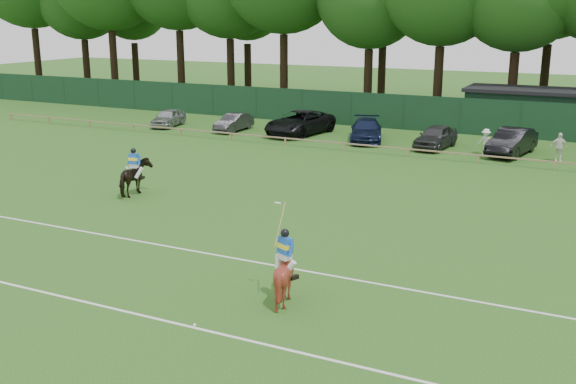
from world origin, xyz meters
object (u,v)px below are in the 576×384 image
Objects in this scene: sedan_grey at (234,122)px; suv_black at (300,123)px; horse_chestnut at (285,275)px; polo_ball at (195,325)px; hatch_grey at (436,137)px; spectator_left at (486,142)px; utility_shed at (527,110)px; sedan_silver at (168,118)px; spectator_mid at (559,147)px; estate_black at (512,142)px; sedan_navy at (366,130)px; horse_dark at (135,178)px.

suv_black is at bearing 8.74° from sedan_grey.
suv_black reaches higher than sedan_grey.
horse_chestnut is 3.03m from polo_ball.
hatch_grey is at bearing -58.84° from horse_chestnut.
spectator_left reaches higher than polo_ball.
utility_shed reaches higher than sedan_grey.
horse_chestnut is at bearing -56.81° from sedan_grey.
spectator_mid reaches higher than sedan_silver.
sedan_silver is (-21.48, 24.17, -0.17)m from horse_chestnut.
hatch_grey is (19.74, 0.40, 0.07)m from sedan_silver.
estate_black is 27.42m from polo_ball.
estate_black is 2.89× the size of spectator_mid.
estate_black is 3.08× the size of spectator_left.
spectator_left is 0.94× the size of spectator_mid.
utility_shed is (8.91, 8.34, 0.83)m from sedan_navy.
suv_black is at bearing -176.89° from spectator_left.
hatch_grey is at bearing -0.02° from sedan_grey.
horse_chestnut is 0.39× the size of hatch_grey.
spectator_mid is (4.02, -0.10, 0.05)m from spectator_left.
spectator_left is at bearing -2.23° from sedan_grey.
polo_ball is at bearing -98.37° from sedan_navy.
spectator_mid is 18.19× the size of polo_ball.
sedan_silver is at bearing -164.67° from suv_black.
polo_ball is at bearing -82.59° from hatch_grey.
estate_black is (2.79, 24.52, -0.03)m from horse_chestnut.
suv_black is 14.14m from estate_black.
utility_shed reaches higher than horse_dark.
sedan_navy is 7.90m from spectator_left.
horse_chestnut is at bearing -94.28° from utility_shed.
spectator_mid reaches higher than spectator_left.
horse_dark is 21.54× the size of polo_ball.
horse_chestnut is at bearing -59.82° from sedan_silver.
sedan_silver is 42.05× the size of polo_ball.
spectator_mid reaches higher than estate_black.
horse_chestnut reaches higher than sedan_silver.
horse_dark is 1.18× the size of spectator_mid.
spectator_left is 0.18× the size of utility_shed.
sedan_grey is 0.89× the size of hatch_grey.
spectator_left reaches higher than sedan_navy.
polo_ball is at bearing -86.74° from spectator_left.
horse_chestnut is 0.33× the size of sedan_navy.
suv_black is 29.58m from polo_ball.
horse_dark is 14.16m from polo_ball.
spectator_mid is at bearing -72.98° from utility_shed.
horse_chestnut is at bearing -94.24° from sedan_navy.
hatch_grey reaches higher than sedan_navy.
sedan_navy is 9.22m from estate_black.
horse_dark reaches higher than spectator_left.
polo_ball is (-2.83, -26.46, -0.72)m from spectator_left.
utility_shed is (-2.93, 9.57, 0.72)m from spectator_mid.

